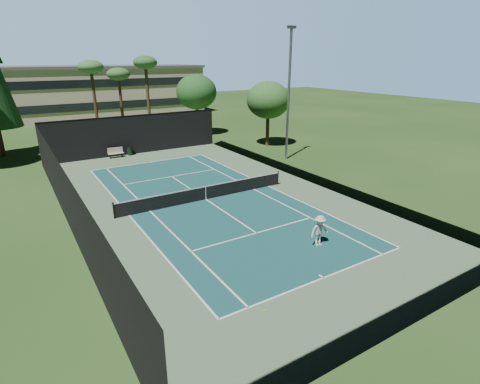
{
  "coord_description": "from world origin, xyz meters",
  "views": [
    {
      "loc": [
        -11.05,
        -22.42,
        9.52
      ],
      "look_at": [
        1.0,
        -3.0,
        1.3
      ],
      "focal_mm": 28.0,
      "sensor_mm": 36.0,
      "label": 1
    }
  ],
  "objects_px": {
    "park_bench": "(116,152)",
    "trash_bin": "(130,151)",
    "player": "(320,230)",
    "tennis_ball_c": "(194,187)",
    "tennis_ball_a": "(264,311)",
    "tennis_ball_b": "(168,186)",
    "tennis_net": "(206,192)",
    "tennis_ball_d": "(108,199)"
  },
  "relations": [
    {
      "from": "tennis_ball_b",
      "to": "trash_bin",
      "type": "bearing_deg",
      "value": 88.16
    },
    {
      "from": "tennis_ball_a",
      "to": "tennis_net",
      "type": "bearing_deg",
      "value": 73.4
    },
    {
      "from": "tennis_ball_d",
      "to": "park_bench",
      "type": "bearing_deg",
      "value": 72.92
    },
    {
      "from": "park_bench",
      "to": "trash_bin",
      "type": "distance_m",
      "value": 1.52
    },
    {
      "from": "player",
      "to": "trash_bin",
      "type": "xyz_separation_m",
      "value": [
        -2.87,
        25.02,
        -0.38
      ]
    },
    {
      "from": "tennis_net",
      "to": "player",
      "type": "xyz_separation_m",
      "value": [
        2.06,
        -9.34,
        0.3
      ]
    },
    {
      "from": "tennis_ball_c",
      "to": "tennis_ball_d",
      "type": "distance_m",
      "value": 6.39
    },
    {
      "from": "tennis_ball_c",
      "to": "trash_bin",
      "type": "relative_size",
      "value": 0.06
    },
    {
      "from": "tennis_ball_c",
      "to": "tennis_ball_d",
      "type": "bearing_deg",
      "value": 171.73
    },
    {
      "from": "tennis_ball_b",
      "to": "trash_bin",
      "type": "distance_m",
      "value": 11.52
    },
    {
      "from": "park_bench",
      "to": "trash_bin",
      "type": "relative_size",
      "value": 1.59
    },
    {
      "from": "tennis_ball_a",
      "to": "trash_bin",
      "type": "height_order",
      "value": "trash_bin"
    },
    {
      "from": "player",
      "to": "park_bench",
      "type": "xyz_separation_m",
      "value": [
        -4.38,
        24.81,
        -0.31
      ]
    },
    {
      "from": "tennis_ball_b",
      "to": "park_bench",
      "type": "distance_m",
      "value": 11.36
    },
    {
      "from": "tennis_ball_b",
      "to": "tennis_ball_c",
      "type": "distance_m",
      "value": 2.06
    },
    {
      "from": "tennis_ball_a",
      "to": "trash_bin",
      "type": "distance_m",
      "value": 28.22
    },
    {
      "from": "player",
      "to": "park_bench",
      "type": "distance_m",
      "value": 25.2
    },
    {
      "from": "player",
      "to": "tennis_ball_b",
      "type": "bearing_deg",
      "value": 109.02
    },
    {
      "from": "tennis_ball_c",
      "to": "park_bench",
      "type": "distance_m",
      "value": 12.9
    },
    {
      "from": "trash_bin",
      "to": "player",
      "type": "bearing_deg",
      "value": -83.46
    },
    {
      "from": "player",
      "to": "tennis_ball_a",
      "type": "xyz_separation_m",
      "value": [
        -5.75,
        -3.05,
        -0.82
      ]
    },
    {
      "from": "trash_bin",
      "to": "tennis_ball_a",
      "type": "bearing_deg",
      "value": -95.87
    },
    {
      "from": "tennis_ball_d",
      "to": "park_bench",
      "type": "height_order",
      "value": "park_bench"
    },
    {
      "from": "player",
      "to": "trash_bin",
      "type": "distance_m",
      "value": 25.19
    },
    {
      "from": "tennis_ball_c",
      "to": "tennis_ball_d",
      "type": "xyz_separation_m",
      "value": [
        -6.32,
        0.92,
        0.01
      ]
    },
    {
      "from": "tennis_net",
      "to": "tennis_ball_c",
      "type": "height_order",
      "value": "tennis_net"
    },
    {
      "from": "player",
      "to": "tennis_ball_d",
      "type": "distance_m",
      "value": 15.38
    },
    {
      "from": "tennis_net",
      "to": "tennis_ball_c",
      "type": "relative_size",
      "value": 216.94
    },
    {
      "from": "tennis_ball_a",
      "to": "tennis_ball_d",
      "type": "xyz_separation_m",
      "value": [
        -2.21,
        16.18,
        0.0
      ]
    },
    {
      "from": "tennis_ball_d",
      "to": "trash_bin",
      "type": "bearing_deg",
      "value": 66.79
    },
    {
      "from": "tennis_ball_b",
      "to": "tennis_ball_d",
      "type": "xyz_separation_m",
      "value": [
        -4.73,
        -0.38,
        0.01
      ]
    },
    {
      "from": "tennis_net",
      "to": "player",
      "type": "relative_size",
      "value": 7.53
    },
    {
      "from": "tennis_ball_a",
      "to": "park_bench",
      "type": "relative_size",
      "value": 0.05
    },
    {
      "from": "tennis_net",
      "to": "trash_bin",
      "type": "bearing_deg",
      "value": 92.96
    },
    {
      "from": "player",
      "to": "tennis_ball_c",
      "type": "height_order",
      "value": "player"
    },
    {
      "from": "trash_bin",
      "to": "tennis_ball_c",
      "type": "bearing_deg",
      "value": -84.55
    },
    {
      "from": "trash_bin",
      "to": "park_bench",
      "type": "bearing_deg",
      "value": -172.07
    },
    {
      "from": "tennis_ball_b",
      "to": "trash_bin",
      "type": "relative_size",
      "value": 0.06
    },
    {
      "from": "park_bench",
      "to": "trash_bin",
      "type": "xyz_separation_m",
      "value": [
        1.51,
        0.21,
        -0.07
      ]
    },
    {
      "from": "player",
      "to": "tennis_ball_b",
      "type": "relative_size",
      "value": 28.63
    },
    {
      "from": "tennis_ball_a",
      "to": "trash_bin",
      "type": "relative_size",
      "value": 0.08
    },
    {
      "from": "tennis_ball_a",
      "to": "tennis_ball_c",
      "type": "relative_size",
      "value": 1.24
    }
  ]
}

